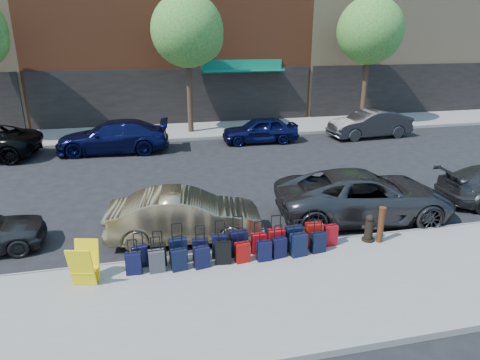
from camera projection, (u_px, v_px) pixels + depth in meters
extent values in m
plane|color=black|center=(209.00, 194.00, 15.28)|extent=(120.00, 120.00, 0.00)
cube|color=gray|center=(256.00, 296.00, 9.28)|extent=(60.00, 4.00, 0.15)
cube|color=gray|center=(181.00, 131.00, 24.45)|extent=(60.00, 4.00, 0.15)
cube|color=gray|center=(236.00, 252.00, 11.14)|extent=(60.00, 0.08, 0.15)
cube|color=gray|center=(185.00, 139.00, 22.60)|extent=(60.00, 0.08, 0.15)
cube|color=black|center=(177.00, 98.00, 25.71)|extent=(16.66, 0.15, 3.40)
cube|color=#0B6A50|center=(243.00, 71.00, 25.74)|extent=(5.00, 0.91, 0.27)
cube|color=#0B6A50|center=(242.00, 65.00, 25.90)|extent=(5.00, 0.10, 0.60)
cube|color=black|center=(413.00, 90.00, 29.10)|extent=(14.70, 0.15, 3.40)
cylinder|color=black|center=(189.00, 88.00, 23.28)|extent=(0.30, 0.30, 4.80)
sphere|color=#2C6822|center=(187.00, 30.00, 22.30)|extent=(3.80, 3.80, 3.80)
sphere|color=#2C6822|center=(199.00, 38.00, 22.55)|extent=(2.58, 2.58, 2.58)
cylinder|color=black|center=(365.00, 83.00, 25.50)|extent=(0.30, 0.30, 4.80)
sphere|color=#2C6822|center=(370.00, 30.00, 24.52)|extent=(3.80, 3.80, 3.80)
sphere|color=#2C6822|center=(379.00, 37.00, 24.77)|extent=(2.58, 2.58, 2.58)
cube|color=black|center=(140.00, 256.00, 10.24)|extent=(0.39, 0.26, 0.54)
cylinder|color=black|center=(138.00, 234.00, 10.04)|extent=(0.20, 0.07, 0.03)
cube|color=black|center=(159.00, 255.00, 10.29)|extent=(0.38, 0.22, 0.55)
cylinder|color=black|center=(157.00, 232.00, 10.10)|extent=(0.21, 0.04, 0.03)
cube|color=black|center=(178.00, 250.00, 10.40)|extent=(0.44, 0.26, 0.64)
cylinder|color=black|center=(177.00, 225.00, 10.18)|extent=(0.24, 0.04, 0.03)
cube|color=black|center=(200.00, 250.00, 10.51)|extent=(0.40, 0.25, 0.57)
cylinder|color=black|center=(200.00, 227.00, 10.31)|extent=(0.22, 0.06, 0.03)
cube|color=black|center=(220.00, 246.00, 10.66)|extent=(0.43, 0.28, 0.61)
cylinder|color=black|center=(220.00, 222.00, 10.44)|extent=(0.23, 0.07, 0.03)
cube|color=black|center=(239.00, 243.00, 10.74)|extent=(0.46, 0.28, 0.66)
cylinder|color=black|center=(239.00, 217.00, 10.51)|extent=(0.25, 0.05, 0.03)
cube|color=#A30A12|center=(259.00, 243.00, 10.87)|extent=(0.35, 0.19, 0.53)
cylinder|color=black|center=(259.00, 223.00, 10.68)|extent=(0.20, 0.03, 0.03)
cube|color=#9C0A0E|center=(276.00, 241.00, 10.88)|extent=(0.42, 0.24, 0.63)
cylinder|color=black|center=(277.00, 217.00, 10.65)|extent=(0.23, 0.04, 0.03)
cube|color=black|center=(294.00, 238.00, 11.00)|extent=(0.45, 0.26, 0.66)
cylinder|color=black|center=(295.00, 213.00, 10.76)|extent=(0.25, 0.04, 0.03)
cube|color=#960D09|center=(314.00, 235.00, 11.17)|extent=(0.46, 0.27, 0.66)
cylinder|color=black|center=(315.00, 210.00, 10.93)|extent=(0.25, 0.05, 0.03)
cube|color=maroon|center=(330.00, 235.00, 11.26)|extent=(0.39, 0.23, 0.56)
cylinder|color=black|center=(331.00, 214.00, 11.05)|extent=(0.21, 0.05, 0.03)
cube|color=black|center=(134.00, 263.00, 9.93)|extent=(0.37, 0.23, 0.53)
cylinder|color=black|center=(131.00, 241.00, 9.74)|extent=(0.20, 0.04, 0.03)
cube|color=#36363B|center=(157.00, 261.00, 10.02)|extent=(0.38, 0.23, 0.54)
cylinder|color=black|center=(155.00, 238.00, 9.82)|extent=(0.21, 0.04, 0.03)
cube|color=black|center=(179.00, 260.00, 10.09)|extent=(0.39, 0.26, 0.53)
cylinder|color=black|center=(178.00, 237.00, 9.90)|extent=(0.21, 0.06, 0.03)
cube|color=black|center=(202.00, 257.00, 10.19)|extent=(0.39, 0.27, 0.53)
cylinder|color=black|center=(201.00, 235.00, 10.00)|extent=(0.21, 0.07, 0.03)
cube|color=black|center=(223.00, 253.00, 10.38)|extent=(0.41, 0.27, 0.56)
cylinder|color=black|center=(223.00, 230.00, 10.18)|extent=(0.22, 0.06, 0.03)
cube|color=#970C09|center=(242.00, 252.00, 10.45)|extent=(0.37, 0.24, 0.51)
cylinder|color=black|center=(243.00, 232.00, 10.26)|extent=(0.20, 0.06, 0.03)
cube|color=black|center=(264.00, 251.00, 10.51)|extent=(0.35, 0.21, 0.51)
cylinder|color=black|center=(264.00, 230.00, 10.33)|extent=(0.20, 0.04, 0.03)
cube|color=black|center=(279.00, 247.00, 10.66)|extent=(0.39, 0.26, 0.53)
cylinder|color=black|center=(279.00, 227.00, 10.47)|extent=(0.20, 0.06, 0.03)
cube|color=black|center=(299.00, 245.00, 10.72)|extent=(0.43, 0.29, 0.59)
cylinder|color=black|center=(300.00, 221.00, 10.51)|extent=(0.23, 0.06, 0.03)
cube|color=black|center=(318.00, 242.00, 10.91)|extent=(0.39, 0.26, 0.54)
cylinder|color=black|center=(319.00, 221.00, 10.72)|extent=(0.21, 0.06, 0.03)
cylinder|color=black|center=(368.00, 239.00, 11.58)|extent=(0.34, 0.34, 0.06)
cylinder|color=black|center=(369.00, 230.00, 11.48)|extent=(0.23, 0.23, 0.53)
sphere|color=black|center=(370.00, 218.00, 11.37)|extent=(0.21, 0.21, 0.21)
cylinder|color=black|center=(369.00, 228.00, 11.47)|extent=(0.38, 0.24, 0.09)
cylinder|color=#38190C|center=(381.00, 225.00, 11.36)|extent=(0.16, 0.16, 0.98)
cylinder|color=#38190C|center=(383.00, 208.00, 11.20)|extent=(0.18, 0.18, 0.04)
cube|color=yellow|center=(81.00, 268.00, 9.31)|extent=(0.58, 0.37, 0.97)
cube|color=yellow|center=(87.00, 260.00, 9.64)|extent=(0.58, 0.37, 0.97)
cube|color=yellow|center=(85.00, 270.00, 9.52)|extent=(0.61, 0.48, 0.02)
imported|color=#9F8861|center=(185.00, 216.00, 11.76)|extent=(4.37, 1.96, 1.39)
imported|color=#363639|center=(364.00, 195.00, 13.10)|extent=(5.64, 3.08, 1.50)
imported|color=#0C0F38|center=(113.00, 137.00, 20.29)|extent=(5.37, 2.51, 1.52)
imported|color=#0D103C|center=(260.00, 130.00, 22.08)|extent=(3.97, 1.74, 1.33)
imported|color=#2E2E31|center=(369.00, 124.00, 23.17)|extent=(4.59, 1.87, 1.48)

